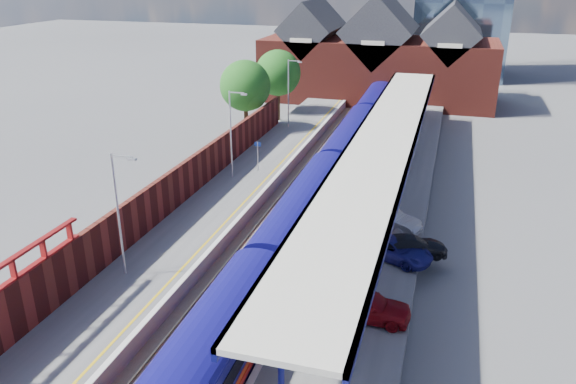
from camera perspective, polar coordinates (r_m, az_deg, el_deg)
name	(u,v)px	position (r m, az deg, el deg)	size (l,w,h in m)	color
ground	(332,165)	(51.32, 4.49, 2.77)	(240.00, 240.00, 0.00)	#5B5B5E
ballast_bed	(304,206)	(42.23, 1.60, -1.47)	(6.00, 76.00, 0.06)	#473D33
rails	(304,205)	(42.19, 1.61, -1.36)	(4.51, 76.00, 0.14)	slate
left_platform	(235,193)	(43.66, -5.38, -0.08)	(5.00, 76.00, 1.00)	#565659
right_platform	(384,210)	(41.06, 9.73, -1.79)	(6.00, 76.00, 1.00)	#565659
coping_left	(264,190)	(42.69, -2.47, 0.23)	(0.30, 76.00, 0.05)	silver
coping_right	(345,199)	(41.22, 5.85, -0.69)	(0.30, 76.00, 0.05)	silver
yellow_line	(256,189)	(42.88, -3.23, 0.29)	(0.14, 76.00, 0.01)	yellow
train	(332,170)	(43.79, 4.51, 2.29)	(2.99, 65.93, 3.45)	#100E62
canopy	(385,138)	(41.32, 9.79, 5.38)	(4.50, 52.00, 4.48)	#0E1056
lamp_post_b	(120,208)	(30.87, -16.72, -1.55)	(1.48, 0.18, 7.00)	#A5A8AA
lamp_post_c	(232,129)	(44.28, -5.68, 6.37)	(1.48, 0.18, 7.00)	#A5A8AA
lamp_post_d	(290,89)	(58.99, 0.17, 10.41)	(1.48, 0.18, 7.00)	#A5A8AA
platform_sign	(258,151)	(46.26, -3.09, 4.15)	(0.55, 0.08, 2.50)	#A5A8AA
brick_wall	(163,196)	(38.60, -12.59, -0.45)	(0.35, 50.00, 3.86)	maroon
station_building	(378,59)	(76.96, 9.16, 13.22)	(30.00, 12.12, 13.78)	maroon
tree_near	(246,87)	(58.21, -4.26, 10.56)	(5.20, 5.20, 8.10)	#382314
tree_far	(279,74)	(65.32, -0.92, 11.87)	(5.20, 5.20, 8.10)	#382314
parked_car_red	(365,305)	(27.69, 7.83, -11.26)	(1.76, 4.38, 1.49)	maroon
parked_car_silver	(384,218)	(36.62, 9.77, -2.65)	(1.63, 4.67, 1.54)	#A9A9AE
parked_car_dark	(411,246)	(33.72, 12.36, -5.38)	(1.76, 4.32, 1.26)	black
parked_car_blue	(395,249)	(33.23, 10.83, -5.69)	(2.06, 4.47, 1.24)	navy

